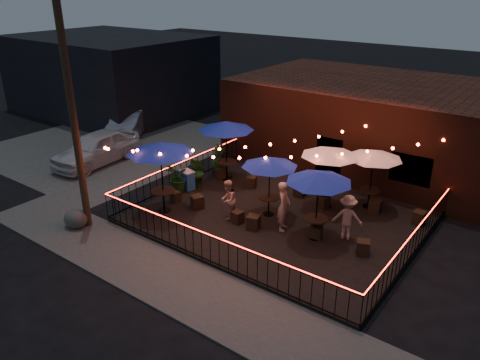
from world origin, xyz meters
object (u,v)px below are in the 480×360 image
at_px(cafe_table_2, 270,163).
at_px(cooler, 187,180).
at_px(cafe_table_0, 160,149).
at_px(utility_pole, 74,121).
at_px(cafe_table_3, 330,152).
at_px(cafe_table_1, 226,126).
at_px(boulder, 76,219).
at_px(cafe_table_5, 374,155).
at_px(cafe_table_4, 319,178).

xyz_separation_m(cafe_table_2, cooler, (-4.09, -0.08, -1.69)).
distance_m(cafe_table_0, cooler, 3.04).
bearing_deg(utility_pole, cafe_table_3, 44.99).
bearing_deg(cafe_table_1, boulder, -105.60).
bearing_deg(cooler, boulder, -91.70).
bearing_deg(cafe_table_0, utility_pole, -124.30).
xyz_separation_m(utility_pole, cooler, (0.93, 4.41, -3.43)).
distance_m(cafe_table_3, boulder, 9.77).
xyz_separation_m(utility_pole, cafe_table_5, (7.81, 7.40, -1.68)).
bearing_deg(cafe_table_5, cafe_table_0, -140.86).
bearing_deg(cafe_table_3, boulder, -134.60).
bearing_deg(cafe_table_4, utility_pole, -151.31).
bearing_deg(cafe_table_2, cafe_table_1, 152.50).
relative_size(cafe_table_3, boulder, 2.70).
distance_m(cafe_table_0, cafe_table_5, 8.02).
height_order(cafe_table_1, cafe_table_4, cafe_table_1).
height_order(cafe_table_3, cooler, cafe_table_3).
height_order(cafe_table_2, cooler, cafe_table_2).
distance_m(cafe_table_2, cafe_table_3, 2.44).
height_order(utility_pole, boulder, utility_pole).
height_order(cafe_table_3, boulder, cafe_table_3).
height_order(cafe_table_4, cafe_table_5, cafe_table_4).
bearing_deg(cooler, cafe_table_4, 8.29).
relative_size(utility_pole, cafe_table_2, 3.47).
xyz_separation_m(cooler, boulder, (-1.17, -4.76, -0.21)).
height_order(cooler, boulder, cooler).
bearing_deg(cafe_table_0, cafe_table_4, 16.10).
distance_m(cafe_table_3, cafe_table_4, 2.61).
relative_size(cafe_table_5, cooler, 2.88).
relative_size(cafe_table_0, cooler, 3.38).
xyz_separation_m(cafe_table_0, cafe_table_4, (5.68, 1.64, -0.29)).
height_order(cafe_table_5, boulder, cafe_table_5).
distance_m(cafe_table_0, cafe_table_4, 5.92).
bearing_deg(cafe_table_1, cafe_table_5, 10.27).
bearing_deg(boulder, cafe_table_1, 74.40).
distance_m(utility_pole, cafe_table_0, 3.13).
bearing_deg(cafe_table_2, utility_pole, -138.15).
height_order(utility_pole, cafe_table_1, utility_pole).
height_order(cafe_table_5, cooler, cafe_table_5).
distance_m(utility_pole, cafe_table_4, 8.45).
relative_size(cafe_table_5, boulder, 2.59).
height_order(utility_pole, cafe_table_0, utility_pole).
distance_m(cafe_table_1, boulder, 7.22).
bearing_deg(cafe_table_4, cafe_table_5, 81.19).
xyz_separation_m(cafe_table_2, cafe_table_4, (2.26, -0.51, 0.15)).
distance_m(utility_pole, cafe_table_3, 9.27).
bearing_deg(cafe_table_0, cafe_table_3, 40.24).
height_order(cafe_table_0, cafe_table_2, cafe_table_0).
bearing_deg(cafe_table_2, boulder, -137.43).
bearing_deg(utility_pole, cafe_table_2, 41.85).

